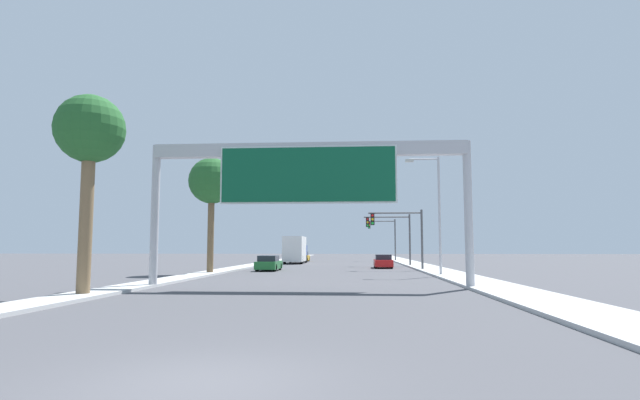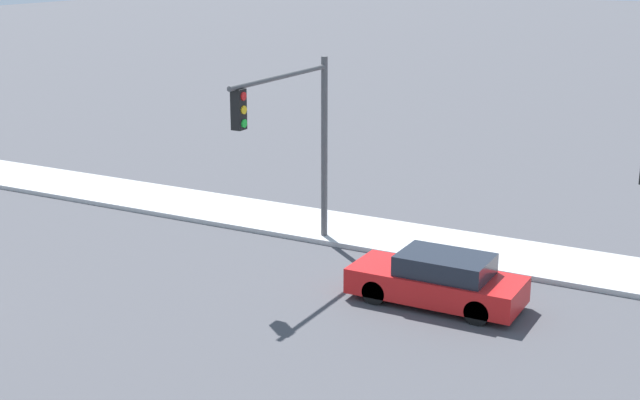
# 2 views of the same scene
# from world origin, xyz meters

# --- Properties ---
(sidewalk_right) EXTENTS (3.00, 120.00, 0.15)m
(sidewalk_right) POSITION_xyz_m (9.50, 60.00, 0.07)
(sidewalk_right) COLOR #B2B2B2
(sidewalk_right) RESTS_ON ground
(car_mid_center) EXTENTS (1.75, 4.43, 1.36)m
(car_mid_center) POSITION_xyz_m (5.25, 42.95, 0.65)
(car_mid_center) COLOR red
(car_mid_center) RESTS_ON ground
(traffic_light_mid_block) EXTENTS (5.15, 0.32, 5.73)m
(traffic_light_mid_block) POSITION_xyz_m (6.77, 48.00, 3.94)
(traffic_light_mid_block) COLOR #4C4C4F
(traffic_light_mid_block) RESTS_ON ground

